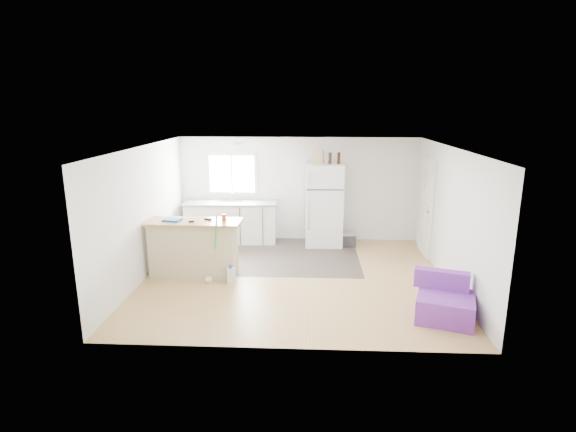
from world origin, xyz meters
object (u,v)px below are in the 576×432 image
(cleaner_jug, at_px, (231,275))
(mop, at_px, (210,270))
(bottle_right, at_px, (339,158))
(peninsula, at_px, (194,248))
(purple_seat, at_px, (445,303))
(bottle_left, at_px, (330,158))
(cardboard_box, at_px, (319,157))
(cooler, at_px, (346,239))
(blue_tray, at_px, (172,220))
(kitchen_cabinets, at_px, (231,222))
(red_cup, at_px, (224,217))
(refrigerator, at_px, (324,205))

(cleaner_jug, xyz_separation_m, mop, (-0.37, -0.00, 0.09))
(bottle_right, bearing_deg, peninsula, -143.86)
(purple_seat, xyz_separation_m, bottle_left, (-1.60, 3.52, 1.74))
(cardboard_box, bearing_deg, cooler, -7.09)
(mop, xyz_separation_m, bottle_right, (2.39, 2.38, 1.75))
(purple_seat, height_order, blue_tray, blue_tray)
(kitchen_cabinets, relative_size, peninsula, 1.25)
(cleaner_jug, xyz_separation_m, cardboard_box, (1.58, 2.36, 1.86))
(kitchen_cabinets, relative_size, red_cup, 17.91)
(refrigerator, xyz_separation_m, purple_seat, (1.71, -3.60, -0.69))
(bottle_right, bearing_deg, refrigerator, 175.67)
(bottle_right, bearing_deg, cardboard_box, -176.81)
(cooler, height_order, bottle_right, bottle_right)
(purple_seat, bearing_deg, red_cup, 174.05)
(refrigerator, height_order, cardboard_box, cardboard_box)
(red_cup, xyz_separation_m, bottle_left, (2.00, 1.93, 0.87))
(mop, bearing_deg, red_cup, 31.59)
(purple_seat, height_order, cardboard_box, cardboard_box)
(cooler, height_order, cardboard_box, cardboard_box)
(cooler, relative_size, bottle_left, 1.84)
(purple_seat, xyz_separation_m, bottle_right, (-1.41, 3.58, 1.74))
(mop, height_order, bottle_left, bottle_left)
(kitchen_cabinets, height_order, cardboard_box, cardboard_box)
(kitchen_cabinets, distance_m, bottle_right, 2.87)
(peninsula, relative_size, cardboard_box, 5.73)
(mop, xyz_separation_m, cardboard_box, (1.95, 2.36, 1.78))
(cooler, relative_size, blue_tray, 1.53)
(blue_tray, relative_size, cardboard_box, 1.00)
(purple_seat, bearing_deg, cooler, 127.11)
(refrigerator, xyz_separation_m, blue_tray, (-2.82, -2.07, 0.14))
(refrigerator, distance_m, cardboard_box, 1.09)
(cleaner_jug, distance_m, blue_tray, 1.48)
(refrigerator, bearing_deg, peninsula, -141.90)
(mop, xyz_separation_m, bottle_left, (2.20, 2.33, 1.75))
(purple_seat, distance_m, blue_tray, 4.86)
(cardboard_box, distance_m, bottle_left, 0.25)
(mop, relative_size, bottle_right, 5.05)
(bottle_left, bearing_deg, cooler, -7.17)
(refrigerator, bearing_deg, cardboard_box, -161.34)
(mop, xyz_separation_m, red_cup, (0.20, 0.40, 0.88))
(cooler, xyz_separation_m, bottle_right, (-0.20, 0.10, 1.82))
(cleaner_jug, bearing_deg, purple_seat, -35.14)
(kitchen_cabinets, bearing_deg, cooler, -7.32)
(red_cup, relative_size, bottle_right, 0.48)
(cooler, distance_m, mop, 3.45)
(mop, bearing_deg, cleaner_jug, -31.90)
(bottle_left, bearing_deg, red_cup, -136.02)
(cleaner_jug, xyz_separation_m, bottle_right, (2.02, 2.38, 1.84))
(cleaner_jug, distance_m, red_cup, 1.06)
(peninsula, bearing_deg, cleaner_jug, -25.13)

